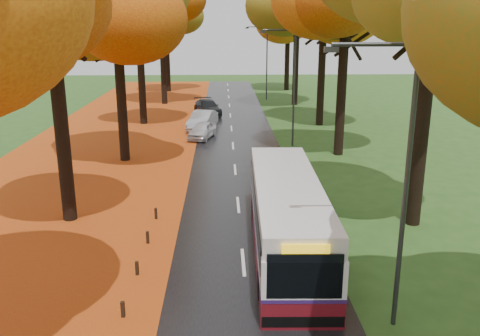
{
  "coord_description": "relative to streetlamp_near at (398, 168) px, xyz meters",
  "views": [
    {
      "loc": [
        -0.69,
        -4.74,
        8.44
      ],
      "look_at": [
        0.0,
        15.46,
        2.6
      ],
      "focal_mm": 38.0,
      "sensor_mm": 36.0,
      "label": 1
    }
  ],
  "objects": [
    {
      "name": "road",
      "position": [
        -3.95,
        17.0,
        -4.69
      ],
      "size": [
        6.5,
        90.0,
        0.04
      ],
      "primitive_type": "cube",
      "color": "black",
      "rests_on": "ground"
    },
    {
      "name": "centre_line",
      "position": [
        -3.95,
        17.0,
        -4.67
      ],
      "size": [
        0.12,
        90.0,
        0.01
      ],
      "primitive_type": "cube",
      "color": "silver",
      "rests_on": "road"
    },
    {
      "name": "leaf_verge",
      "position": [
        -12.95,
        17.0,
        -4.7
      ],
      "size": [
        12.0,
        90.0,
        0.02
      ],
      "primitive_type": "cube",
      "color": "#922D0D",
      "rests_on": "ground"
    },
    {
      "name": "leaf_drift",
      "position": [
        -7.0,
        17.0,
        -4.67
      ],
      "size": [
        0.9,
        90.0,
        0.01
      ],
      "primitive_type": "cube",
      "color": "#B64E12",
      "rests_on": "road"
    },
    {
      "name": "trees_left",
      "position": [
        -11.13,
        19.06,
        4.82
      ],
      "size": [
        9.2,
        74.0,
        13.88
      ],
      "color": "black",
      "rests_on": "ground"
    },
    {
      "name": "trees_right",
      "position": [
        3.24,
        18.91,
        4.98
      ],
      "size": [
        9.3,
        74.2,
        13.96
      ],
      "color": "black",
      "rests_on": "ground"
    },
    {
      "name": "streetlamp_near",
      "position": [
        0.0,
        0.0,
        0.0
      ],
      "size": [
        2.45,
        0.18,
        8.0
      ],
      "color": "#333538",
      "rests_on": "ground"
    },
    {
      "name": "streetlamp_mid",
      "position": [
        0.0,
        22.0,
        0.0
      ],
      "size": [
        2.45,
        0.18,
        8.0
      ],
      "color": "#333538",
      "rests_on": "ground"
    },
    {
      "name": "streetlamp_far",
      "position": [
        0.0,
        44.0,
        0.0
      ],
      "size": [
        2.45,
        0.18,
        8.0
      ],
      "color": "#333538",
      "rests_on": "ground"
    },
    {
      "name": "bus",
      "position": [
        -2.28,
        4.93,
        -3.22
      ],
      "size": [
        2.7,
        10.59,
        2.77
      ],
      "rotation": [
        0.0,
        0.0,
        -0.03
      ],
      "color": "#5C0E16",
      "rests_on": "road"
    },
    {
      "name": "car_white",
      "position": [
        -6.2,
        24.44,
        -4.06
      ],
      "size": [
        2.37,
        3.84,
        1.22
      ],
      "primitive_type": "imported",
      "rotation": [
        0.0,
        0.0,
        -0.28
      ],
      "color": "silver",
      "rests_on": "road"
    },
    {
      "name": "car_silver",
      "position": [
        -6.3,
        27.78,
        -3.94
      ],
      "size": [
        2.54,
        4.69,
        1.47
      ],
      "primitive_type": "imported",
      "rotation": [
        0.0,
        0.0,
        -0.23
      ],
      "color": "#989BA0",
      "rests_on": "road"
    },
    {
      "name": "car_dark",
      "position": [
        -6.07,
        34.51,
        -3.99
      ],
      "size": [
        3.01,
        5.06,
        1.37
      ],
      "primitive_type": "imported",
      "rotation": [
        0.0,
        0.0,
        0.24
      ],
      "color": "black",
      "rests_on": "road"
    }
  ]
}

